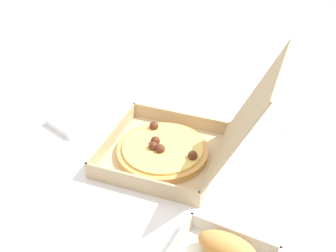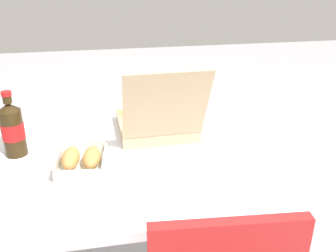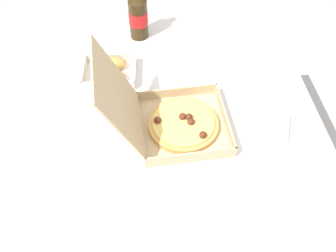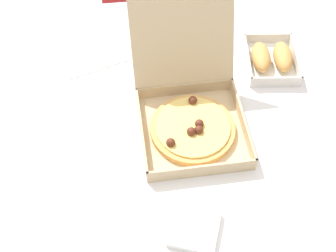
% 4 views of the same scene
% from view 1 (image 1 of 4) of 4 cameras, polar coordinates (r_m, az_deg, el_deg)
% --- Properties ---
extents(dining_table, '(1.41, 1.04, 0.73)m').
position_cam_1_polar(dining_table, '(1.20, 3.48, -4.62)').
color(dining_table, white).
rests_on(dining_table, ground_plane).
extents(pizza_box_open, '(0.29, 0.41, 0.30)m').
position_cam_1_polar(pizza_box_open, '(1.07, 1.18, -2.46)').
color(pizza_box_open, tan).
rests_on(pizza_box_open, dining_table).
extents(paper_menu, '(0.25, 0.21, 0.00)m').
position_cam_1_polar(paper_menu, '(1.29, 18.00, 0.31)').
color(paper_menu, white).
rests_on(paper_menu, dining_table).
extents(napkin_pile, '(0.14, 0.14, 0.02)m').
position_cam_1_polar(napkin_pile, '(1.25, -12.19, 0.62)').
color(napkin_pile, white).
rests_on(napkin_pile, dining_table).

